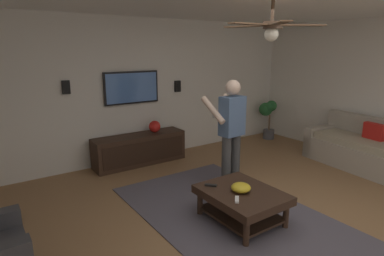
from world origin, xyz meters
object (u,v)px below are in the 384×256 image
(coffee_table, at_px, (242,199))
(person_standing, at_px, (231,128))
(tv, at_px, (132,88))
(remote_white, at_px, (237,200))
(vase_round, at_px, (155,127))
(ceiling_fan, at_px, (271,28))
(remote_black, at_px, (211,185))
(wall_speaker_right, at_px, (66,87))
(potted_plant_tall, at_px, (268,113))
(wall_speaker_left, at_px, (178,86))
(bowl, at_px, (241,188))
(couch, at_px, (363,150))
(media_console, at_px, (140,149))

(coffee_table, relative_size, person_standing, 0.61)
(tv, bearing_deg, remote_white, -2.17)
(vase_round, height_order, ceiling_fan, ceiling_fan)
(remote_black, bearing_deg, tv, 136.27)
(tv, distance_m, wall_speaker_right, 1.15)
(tv, relative_size, potted_plant_tall, 1.16)
(wall_speaker_left, height_order, wall_speaker_right, wall_speaker_right)
(tv, xyz_separation_m, bowl, (-2.84, -0.08, -0.93))
(wall_speaker_left, bearing_deg, coffee_table, 162.80)
(couch, distance_m, wall_speaker_left, 3.63)
(vase_round, height_order, wall_speaker_right, wall_speaker_right)
(couch, distance_m, bowl, 3.13)
(potted_plant_tall, distance_m, wall_speaker_right, 4.52)
(remote_white, xyz_separation_m, wall_speaker_right, (3.00, 1.03, 1.05))
(potted_plant_tall, xyz_separation_m, vase_round, (0.09, 2.96, 0.06))
(couch, relative_size, media_console, 1.16)
(tv, bearing_deg, potted_plant_tall, 84.16)
(coffee_table, height_order, person_standing, person_standing)
(wall_speaker_left, bearing_deg, potted_plant_tall, -98.66)
(coffee_table, distance_m, remote_white, 0.30)
(vase_round, bearing_deg, bowl, 174.81)
(bowl, bearing_deg, coffee_table, -71.92)
(couch, xyz_separation_m, remote_black, (0.16, 3.32, 0.09))
(wall_speaker_left, relative_size, wall_speaker_right, 1.00)
(potted_plant_tall, bearing_deg, media_console, 88.35)
(person_standing, height_order, remote_white, person_standing)
(wall_speaker_right, bearing_deg, remote_black, -157.82)
(wall_speaker_left, bearing_deg, bowl, 162.35)
(potted_plant_tall, bearing_deg, couch, 178.20)
(media_console, relative_size, potted_plant_tall, 1.89)
(coffee_table, height_order, remote_black, remote_black)
(media_console, relative_size, remote_white, 11.33)
(person_standing, distance_m, wall_speaker_right, 2.74)
(couch, xyz_separation_m, person_standing, (0.72, 2.52, 0.61))
(remote_black, height_order, wall_speaker_left, wall_speaker_left)
(couch, bearing_deg, potted_plant_tall, -85.92)
(vase_round, distance_m, wall_speaker_right, 1.69)
(bowl, relative_size, vase_round, 1.07)
(tv, relative_size, person_standing, 0.64)
(coffee_table, distance_m, wall_speaker_left, 3.16)
(coffee_table, distance_m, remote_black, 0.41)
(person_standing, relative_size, remote_white, 10.93)
(bowl, relative_size, ceiling_fan, 0.21)
(wall_speaker_left, distance_m, ceiling_fan, 3.07)
(remote_black, bearing_deg, remote_white, -41.06)
(tv, height_order, remote_white, tv)
(tv, bearing_deg, person_standing, 19.41)
(coffee_table, relative_size, wall_speaker_right, 4.55)
(couch, xyz_separation_m, wall_speaker_left, (2.68, 2.21, 1.03))
(tv, bearing_deg, remote_black, -2.60)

